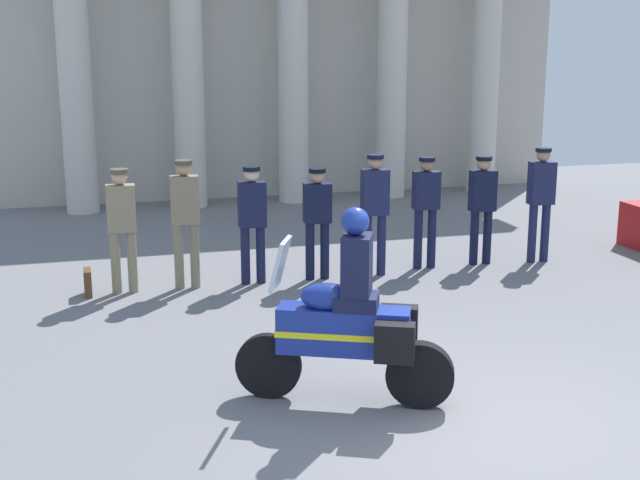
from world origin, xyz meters
TOP-DOWN VIEW (x-y plane):
  - ground_plane at (0.00, 0.00)m, footprint 28.25×28.25m
  - colonnade_backdrop at (0.93, 11.67)m, footprint 12.61×1.48m
  - officer_in_row_0 at (-2.92, 5.17)m, footprint 0.39×0.24m
  - officer_in_row_1 at (-2.07, 5.16)m, footprint 0.39×0.24m
  - officer_in_row_2 at (-1.15, 5.15)m, footprint 0.39×0.24m
  - officer_in_row_3 at (-0.21, 5.12)m, footprint 0.39×0.24m
  - officer_in_row_4 at (0.64, 5.09)m, footprint 0.39×0.24m
  - officer_in_row_5 at (1.51, 5.28)m, footprint 0.39×0.24m
  - officer_in_row_6 at (2.42, 5.27)m, footprint 0.39×0.24m
  - officer_in_row_7 at (3.35, 5.15)m, footprint 0.39×0.24m
  - motorcycle_with_rider at (-1.06, 0.88)m, footprint 1.95×1.09m
  - briefcase_on_ground at (-3.42, 5.18)m, footprint 0.10×0.32m

SIDE VIEW (x-z plane):
  - ground_plane at x=0.00m, z-range 0.00..0.00m
  - briefcase_on_ground at x=-3.42m, z-range 0.00..0.36m
  - motorcycle_with_rider at x=-1.06m, z-range -0.16..1.74m
  - officer_in_row_3 at x=-0.21m, z-range 0.15..1.76m
  - officer_in_row_6 at x=2.42m, z-range 0.15..1.82m
  - officer_in_row_2 at x=-1.15m, z-range 0.15..1.82m
  - officer_in_row_5 at x=1.51m, z-range 0.16..1.84m
  - officer_in_row_0 at x=-2.92m, z-range 0.15..1.86m
  - officer_in_row_7 at x=3.35m, z-range 0.16..1.94m
  - officer_in_row_4 at x=0.64m, z-range 0.16..1.94m
  - officer_in_row_1 at x=-2.07m, z-range 0.16..1.96m
  - colonnade_backdrop at x=0.93m, z-range 0.22..6.12m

